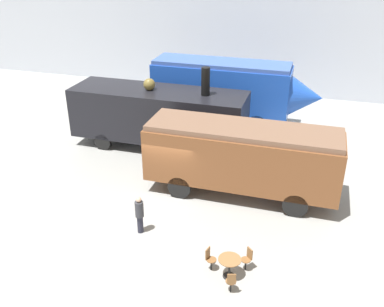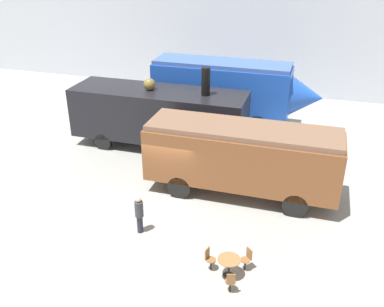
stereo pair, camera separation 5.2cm
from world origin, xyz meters
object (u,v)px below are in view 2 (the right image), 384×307
object	(u,v)px
passenger_coach_wooden	(242,155)
steam_locomotive	(159,114)
streamlined_locomotive	(232,89)
cafe_chair_0	(231,281)
visitor_person	(139,213)
cafe_table_near	(229,263)

from	to	relation	value
passenger_coach_wooden	steam_locomotive	bearing A→B (deg)	145.37
streamlined_locomotive	steam_locomotive	xyz separation A→B (m)	(-3.20, -4.11, -0.45)
streamlined_locomotive	cafe_chair_0	size ratio (longest dim) A/B	11.69
steam_locomotive	passenger_coach_wooden	distance (m)	6.46
cafe_chair_0	visitor_person	distance (m)	4.73
visitor_person	cafe_chair_0	bearing A→B (deg)	-28.08
passenger_coach_wooden	cafe_chair_0	distance (m)	6.51
passenger_coach_wooden	visitor_person	size ratio (longest dim) A/B	5.22
passenger_coach_wooden	cafe_table_near	size ratio (longest dim) A/B	10.70
steam_locomotive	visitor_person	size ratio (longest dim) A/B	5.87
cafe_chair_0	visitor_person	world-z (taller)	visitor_person
streamlined_locomotive	visitor_person	bearing A→B (deg)	-95.50
streamlined_locomotive	cafe_chair_0	xyz separation A→B (m)	(3.02, -14.05, -1.90)
streamlined_locomotive	passenger_coach_wooden	xyz separation A→B (m)	(2.11, -7.78, -0.42)
streamlined_locomotive	passenger_coach_wooden	size ratio (longest dim) A/B	1.19
streamlined_locomotive	passenger_coach_wooden	world-z (taller)	streamlined_locomotive
streamlined_locomotive	cafe_chair_0	world-z (taller)	streamlined_locomotive
cafe_chair_0	visitor_person	xyz separation A→B (m)	(-4.16, 2.22, 0.37)
streamlined_locomotive	steam_locomotive	world-z (taller)	steam_locomotive
passenger_coach_wooden	cafe_chair_0	world-z (taller)	passenger_coach_wooden
steam_locomotive	cafe_chair_0	world-z (taller)	steam_locomotive
streamlined_locomotive	cafe_chair_0	distance (m)	14.50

